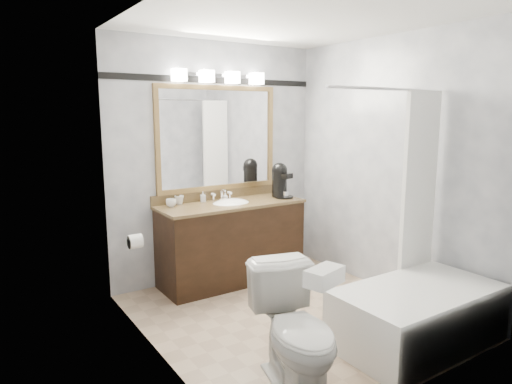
% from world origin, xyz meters
% --- Properties ---
extents(room, '(2.42, 2.62, 2.52)m').
position_xyz_m(room, '(0.00, 0.00, 1.25)').
color(room, tan).
rests_on(room, ground).
extents(vanity, '(1.53, 0.58, 0.97)m').
position_xyz_m(vanity, '(0.00, 1.02, 0.44)').
color(vanity, black).
rests_on(vanity, ground).
extents(mirror, '(1.40, 0.04, 1.10)m').
position_xyz_m(mirror, '(0.00, 1.28, 1.50)').
color(mirror, '#9A7845').
rests_on(mirror, room).
extents(vanity_light_bar, '(1.02, 0.14, 0.12)m').
position_xyz_m(vanity_light_bar, '(0.00, 1.23, 2.13)').
color(vanity_light_bar, silver).
rests_on(vanity_light_bar, room).
extents(accent_stripe, '(2.40, 0.01, 0.06)m').
position_xyz_m(accent_stripe, '(0.00, 1.29, 2.10)').
color(accent_stripe, black).
rests_on(accent_stripe, room).
extents(bathtub, '(1.30, 0.75, 1.96)m').
position_xyz_m(bathtub, '(0.55, -0.90, 0.28)').
color(bathtub, white).
rests_on(bathtub, ground).
extents(tp_roll, '(0.11, 0.12, 0.12)m').
position_xyz_m(tp_roll, '(-1.14, 0.66, 0.70)').
color(tp_roll, white).
rests_on(tp_roll, room).
extents(toilet, '(0.62, 0.86, 0.79)m').
position_xyz_m(toilet, '(-0.62, -0.87, 0.40)').
color(toilet, white).
rests_on(toilet, ground).
extents(tissue_box, '(0.27, 0.19, 0.10)m').
position_xyz_m(tissue_box, '(-0.62, -1.12, 0.84)').
color(tissue_box, white).
rests_on(tissue_box, toilet).
extents(coffee_maker, '(0.20, 0.25, 0.38)m').
position_xyz_m(coffee_maker, '(0.60, 0.98, 1.05)').
color(coffee_maker, black).
rests_on(coffee_maker, vanity).
extents(cup_left, '(0.12, 0.12, 0.08)m').
position_xyz_m(cup_left, '(-0.60, 1.15, 0.89)').
color(cup_left, white).
rests_on(cup_left, vanity).
extents(cup_right, '(0.11, 0.11, 0.09)m').
position_xyz_m(cup_right, '(-0.48, 1.23, 0.89)').
color(cup_right, white).
rests_on(cup_right, vanity).
extents(soap_bottle_a, '(0.06, 0.06, 0.11)m').
position_xyz_m(soap_bottle_a, '(-0.22, 1.22, 0.90)').
color(soap_bottle_a, white).
rests_on(soap_bottle_a, vanity).
extents(soap_bottle_b, '(0.06, 0.06, 0.08)m').
position_xyz_m(soap_bottle_b, '(0.03, 1.19, 0.89)').
color(soap_bottle_b, white).
rests_on(soap_bottle_b, vanity).
extents(soap_bar, '(0.07, 0.05, 0.02)m').
position_xyz_m(soap_bar, '(-0.02, 1.13, 0.86)').
color(soap_bar, beige).
rests_on(soap_bar, vanity).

